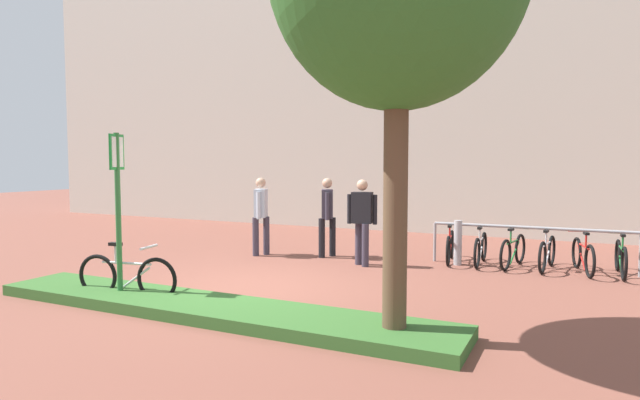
{
  "coord_description": "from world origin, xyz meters",
  "views": [
    {
      "loc": [
        4.76,
        -7.36,
        2.07
      ],
      "look_at": [
        0.58,
        1.33,
        1.38
      ],
      "focal_mm": 30.15,
      "sensor_mm": 36.0,
      "label": 1
    }
  ],
  "objects_px": {
    "bike_at_sign": "(127,276)",
    "person_suited_navy": "(362,217)",
    "person_suited_dark": "(327,212)",
    "person_casual_tan": "(261,211)",
    "parking_sign_post": "(118,192)",
    "bike_rack_cluster": "(530,251)",
    "bollard_steel": "(458,243)"
  },
  "relations": [
    {
      "from": "parking_sign_post",
      "to": "person_casual_tan",
      "type": "distance_m",
      "value": 4.31
    },
    {
      "from": "parking_sign_post",
      "to": "bike_at_sign",
      "type": "xyz_separation_m",
      "value": [
        0.02,
        0.12,
        -1.28
      ]
    },
    {
      "from": "parking_sign_post",
      "to": "person_suited_dark",
      "type": "relative_size",
      "value": 1.45
    },
    {
      "from": "parking_sign_post",
      "to": "person_suited_dark",
      "type": "xyz_separation_m",
      "value": [
        1.21,
        4.71,
        -0.64
      ]
    },
    {
      "from": "bike_at_sign",
      "to": "person_casual_tan",
      "type": "xyz_separation_m",
      "value": [
        -0.22,
        4.14,
        0.63
      ]
    },
    {
      "from": "bike_rack_cluster",
      "to": "person_suited_navy",
      "type": "bearing_deg",
      "value": -159.66
    },
    {
      "from": "bike_at_sign",
      "to": "person_suited_dark",
      "type": "height_order",
      "value": "person_suited_dark"
    },
    {
      "from": "parking_sign_post",
      "to": "bike_at_sign",
      "type": "bearing_deg",
      "value": 80.14
    },
    {
      "from": "parking_sign_post",
      "to": "bike_at_sign",
      "type": "height_order",
      "value": "parking_sign_post"
    },
    {
      "from": "parking_sign_post",
      "to": "person_suited_dark",
      "type": "bearing_deg",
      "value": 75.61
    },
    {
      "from": "parking_sign_post",
      "to": "person_suited_dark",
      "type": "distance_m",
      "value": 4.9
    },
    {
      "from": "bollard_steel",
      "to": "parking_sign_post",
      "type": "bearing_deg",
      "value": -128.3
    },
    {
      "from": "parking_sign_post",
      "to": "bollard_steel",
      "type": "relative_size",
      "value": 2.77
    },
    {
      "from": "bollard_steel",
      "to": "person_casual_tan",
      "type": "bearing_deg",
      "value": -169.69
    },
    {
      "from": "bike_at_sign",
      "to": "bike_rack_cluster",
      "type": "xyz_separation_m",
      "value": [
        5.27,
        5.13,
        -0.0
      ]
    },
    {
      "from": "person_suited_dark",
      "to": "bike_rack_cluster",
      "type": "bearing_deg",
      "value": 7.52
    },
    {
      "from": "bollard_steel",
      "to": "person_suited_dark",
      "type": "xyz_separation_m",
      "value": [
        -2.75,
        -0.3,
        0.53
      ]
    },
    {
      "from": "parking_sign_post",
      "to": "bollard_steel",
      "type": "bearing_deg",
      "value": 51.7
    },
    {
      "from": "bike_at_sign",
      "to": "person_suited_navy",
      "type": "distance_m",
      "value": 4.62
    },
    {
      "from": "bollard_steel",
      "to": "person_casual_tan",
      "type": "height_order",
      "value": "person_casual_tan"
    },
    {
      "from": "parking_sign_post",
      "to": "bollard_steel",
      "type": "xyz_separation_m",
      "value": [
        3.96,
        5.01,
        -1.18
      ]
    },
    {
      "from": "parking_sign_post",
      "to": "person_suited_dark",
      "type": "height_order",
      "value": "parking_sign_post"
    },
    {
      "from": "bike_at_sign",
      "to": "person_suited_navy",
      "type": "relative_size",
      "value": 0.97
    },
    {
      "from": "bike_at_sign",
      "to": "bollard_steel",
      "type": "distance_m",
      "value": 6.28
    },
    {
      "from": "bike_at_sign",
      "to": "person_casual_tan",
      "type": "distance_m",
      "value": 4.19
    },
    {
      "from": "person_suited_dark",
      "to": "person_casual_tan",
      "type": "bearing_deg",
      "value": -162.19
    },
    {
      "from": "person_suited_navy",
      "to": "person_suited_dark",
      "type": "bearing_deg",
      "value": 150.4
    },
    {
      "from": "bike_rack_cluster",
      "to": "person_suited_navy",
      "type": "height_order",
      "value": "person_suited_navy"
    },
    {
      "from": "bike_rack_cluster",
      "to": "parking_sign_post",
      "type": "bearing_deg",
      "value": -135.26
    },
    {
      "from": "bollard_steel",
      "to": "bike_at_sign",
      "type": "bearing_deg",
      "value": -128.81
    },
    {
      "from": "bike_at_sign",
      "to": "person_suited_dark",
      "type": "relative_size",
      "value": 0.97
    },
    {
      "from": "bike_rack_cluster",
      "to": "bike_at_sign",
      "type": "bearing_deg",
      "value": -135.79
    }
  ]
}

